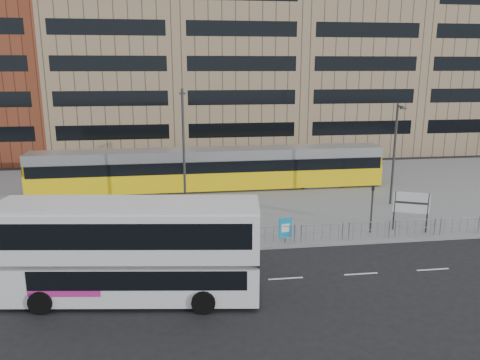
{
  "coord_description": "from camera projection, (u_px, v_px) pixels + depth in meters",
  "views": [
    {
      "loc": [
        -3.26,
        -25.38,
        10.48
      ],
      "look_at": [
        1.02,
        6.0,
        2.78
      ],
      "focal_mm": 35.0,
      "sensor_mm": 36.0,
      "label": 1
    }
  ],
  "objects": [
    {
      "name": "pedestrian",
      "position": [
        188.0,
        209.0,
        31.69
      ],
      "size": [
        0.6,
        0.76,
        1.83
      ],
      "primitive_type": "imported",
      "rotation": [
        0.0,
        0.0,
        1.84
      ],
      "color": "black",
      "rests_on": "plaza"
    },
    {
      "name": "building_row",
      "position": [
        213.0,
        46.0,
        57.49
      ],
      "size": [
        70.4,
        18.4,
        31.2
      ],
      "color": "brown",
      "rests_on": "ground"
    },
    {
      "name": "traffic_light_east",
      "position": [
        372.0,
        203.0,
        29.47
      ],
      "size": [
        0.17,
        0.2,
        3.1
      ],
      "rotation": [
        0.0,
        0.0,
        -0.01
      ],
      "color": "#2D2D30",
      "rests_on": "plaza"
    },
    {
      "name": "plaza",
      "position": [
        218.0,
        195.0,
        38.87
      ],
      "size": [
        64.0,
        24.0,
        0.15
      ],
      "primitive_type": "cube",
      "color": "gray",
      "rests_on": "ground"
    },
    {
      "name": "pedestrian_barrier",
      "position": [
        269.0,
        230.0,
        27.85
      ],
      "size": [
        32.07,
        0.07,
        1.1
      ],
      "color": "#94979C",
      "rests_on": "plaza"
    },
    {
      "name": "station_sign",
      "position": [
        411.0,
        204.0,
        29.79
      ],
      "size": [
        2.08,
        0.96,
        2.56
      ],
      "rotation": [
        0.0,
        0.0,
        -0.41
      ],
      "color": "#2D2D30",
      "rests_on": "plaza"
    },
    {
      "name": "kerb",
      "position": [
        236.0,
        249.0,
        27.37
      ],
      "size": [
        64.0,
        0.25,
        0.17
      ],
      "primitive_type": "cube",
      "color": "gray",
      "rests_on": "ground"
    },
    {
      "name": "lamp_post_west",
      "position": [
        184.0,
        147.0,
        33.02
      ],
      "size": [
        0.45,
        1.04,
        8.88
      ],
      "color": "#2D2D30",
      "rests_on": "plaza"
    },
    {
      "name": "lamp_post_east",
      "position": [
        395.0,
        150.0,
        35.09
      ],
      "size": [
        0.45,
        1.04,
        7.7
      ],
      "color": "#2D2D30",
      "rests_on": "plaza"
    },
    {
      "name": "road_markings",
      "position": [
        266.0,
        280.0,
        23.62
      ],
      "size": [
        62.0,
        0.12,
        0.01
      ],
      "primitive_type": "cube",
      "color": "white",
      "rests_on": "ground"
    },
    {
      "name": "ground",
      "position": [
        237.0,
        251.0,
        27.34
      ],
      "size": [
        120.0,
        120.0,
        0.0
      ],
      "primitive_type": "plane",
      "color": "black",
      "rests_on": "ground"
    },
    {
      "name": "double_decker_bus",
      "position": [
        130.0,
        248.0,
        21.11
      ],
      "size": [
        11.86,
        4.18,
        4.64
      ],
      "rotation": [
        0.0,
        0.0,
        -0.13
      ],
      "color": "silver",
      "rests_on": "ground"
    },
    {
      "name": "tram",
      "position": [
        210.0,
        169.0,
        40.11
      ],
      "size": [
        29.95,
        3.1,
        3.53
      ],
      "rotation": [
        0.0,
        0.0,
        0.01
      ],
      "color": "yellow",
      "rests_on": "plaza"
    },
    {
      "name": "ad_panel",
      "position": [
        285.0,
        228.0,
        28.03
      ],
      "size": [
        0.82,
        0.21,
        1.54
      ],
      "rotation": [
        0.0,
        0.0,
        0.19
      ],
      "color": "#2D2D30",
      "rests_on": "plaza"
    },
    {
      "name": "traffic_light_west",
      "position": [
        53.0,
        219.0,
        26.3
      ],
      "size": [
        0.23,
        0.25,
        3.1
      ],
      "rotation": [
        0.0,
        0.0,
        -0.37
      ],
      "color": "#2D2D30",
      "rests_on": "plaza"
    }
  ]
}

